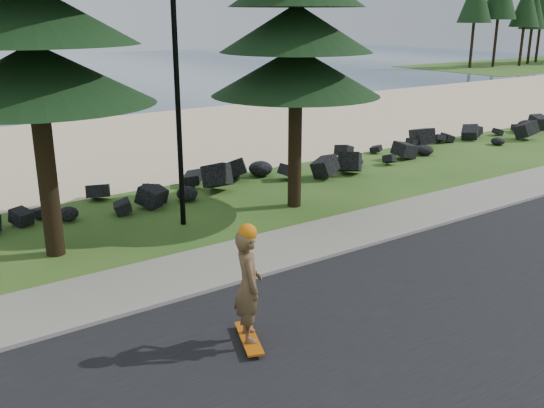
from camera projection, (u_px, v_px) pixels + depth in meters
name	position (u px, v px, depth m)	size (l,w,h in m)	color
ground	(246.00, 261.00, 14.09)	(160.00, 160.00, 0.00)	#264F18
road	(385.00, 343.00, 10.57)	(160.00, 7.00, 0.02)	black
kerb	(268.00, 272.00, 13.37)	(160.00, 0.20, 0.10)	gray
sidewalk	(242.00, 257.00, 14.24)	(160.00, 2.00, 0.08)	gray
beach_sand	(61.00, 151.00, 25.43)	(160.00, 15.00, 0.01)	beige
seawall_boulders	(147.00, 203.00, 18.47)	(60.00, 2.40, 1.10)	black
headland	(542.00, 63.00, 70.32)	(35.00, 14.00, 0.04)	#264F18
lamp_post	(176.00, 70.00, 15.35)	(0.25, 0.14, 8.14)	black
skateboarder	(248.00, 286.00, 10.24)	(0.70, 1.21, 2.20)	#BD570B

